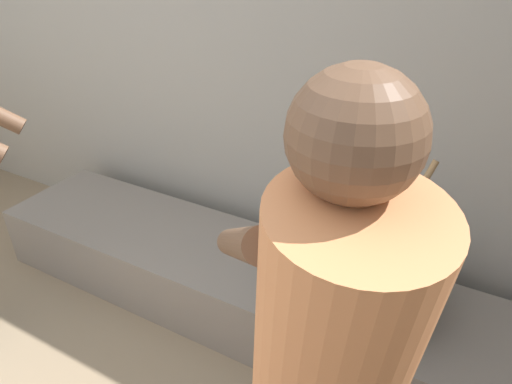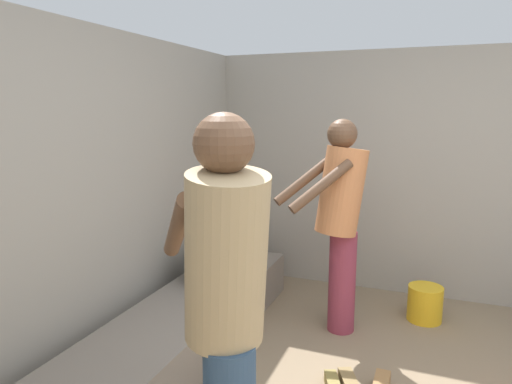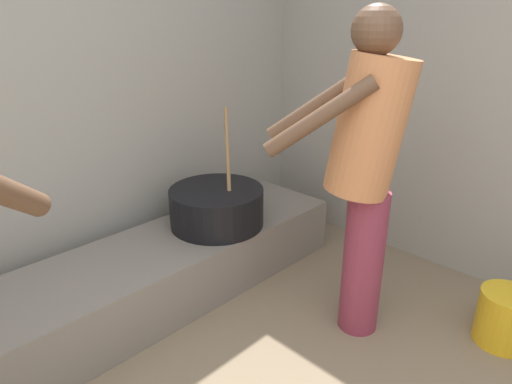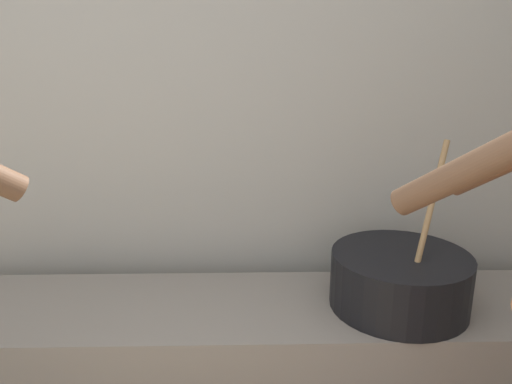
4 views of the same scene
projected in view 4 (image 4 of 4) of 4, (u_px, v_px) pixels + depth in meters
The scene contains 3 objects.
block_enclosure_rear at pixel (126, 114), 2.32m from camera, with size 4.98×0.20×2.15m, color #9E998E.
hearth_ledge at pixel (249, 339), 2.08m from camera, with size 2.75×0.60×0.34m, color slate.
cooking_pot_main at pixel (400, 280), 1.99m from camera, with size 0.56×0.56×0.68m.
Camera 4 is at (0.57, -0.11, 1.35)m, focal length 34.04 mm.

